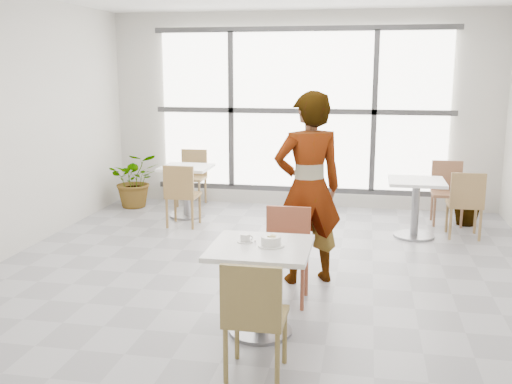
% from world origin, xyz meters
% --- Properties ---
extents(floor, '(7.00, 7.00, 0.00)m').
position_xyz_m(floor, '(0.00, 0.00, 0.00)').
color(floor, '#9E9EA5').
rests_on(floor, ground).
extents(wall_back, '(6.00, 0.00, 6.00)m').
position_xyz_m(wall_back, '(0.00, 3.50, 1.50)').
color(wall_back, silver).
rests_on(wall_back, ground).
extents(wall_front, '(6.00, 0.00, 6.00)m').
position_xyz_m(wall_front, '(0.00, -3.50, 1.50)').
color(wall_front, silver).
rests_on(wall_front, ground).
extents(window, '(4.60, 0.07, 2.52)m').
position_xyz_m(window, '(0.00, 3.44, 1.50)').
color(window, white).
rests_on(window, ground).
extents(main_table, '(0.80, 0.80, 0.75)m').
position_xyz_m(main_table, '(0.20, -1.18, 0.52)').
color(main_table, white).
rests_on(main_table, ground).
extents(chair_near, '(0.42, 0.42, 0.87)m').
position_xyz_m(chair_near, '(0.29, -1.92, 0.50)').
color(chair_near, olive).
rests_on(chair_near, ground).
extents(chair_far, '(0.42, 0.42, 0.87)m').
position_xyz_m(chair_far, '(0.31, -0.39, 0.50)').
color(chair_far, '#984D33').
rests_on(chair_far, ground).
extents(oatmeal_bowl, '(0.21, 0.21, 0.10)m').
position_xyz_m(oatmeal_bowl, '(0.29, -1.18, 0.79)').
color(oatmeal_bowl, silver).
rests_on(oatmeal_bowl, main_table).
extents(coffee_cup, '(0.16, 0.13, 0.07)m').
position_xyz_m(coffee_cup, '(0.06, -1.11, 0.78)').
color(coffee_cup, silver).
rests_on(coffee_cup, main_table).
extents(person, '(0.83, 0.71, 1.93)m').
position_xyz_m(person, '(0.45, 0.11, 0.97)').
color(person, black).
rests_on(person, ground).
extents(bg_table_left, '(0.70, 0.70, 0.75)m').
position_xyz_m(bg_table_left, '(-1.56, 2.47, 0.49)').
color(bg_table_left, white).
rests_on(bg_table_left, ground).
extents(bg_table_right, '(0.70, 0.70, 0.75)m').
position_xyz_m(bg_table_right, '(1.65, 1.98, 0.49)').
color(bg_table_right, white).
rests_on(bg_table_right, ground).
extents(bg_chair_left_near, '(0.42, 0.42, 0.87)m').
position_xyz_m(bg_chair_left_near, '(-1.45, 1.88, 0.50)').
color(bg_chair_left_near, '#9F7944').
rests_on(bg_chair_left_near, ground).
extents(bg_chair_left_far, '(0.42, 0.42, 0.87)m').
position_xyz_m(bg_chair_left_far, '(-1.71, 3.28, 0.50)').
color(bg_chair_left_far, '#A2804F').
rests_on(bg_chair_left_far, ground).
extents(bg_chair_right_near, '(0.42, 0.42, 0.87)m').
position_xyz_m(bg_chair_right_near, '(2.27, 2.02, 0.50)').
color(bg_chair_right_near, '#9B7849').
rests_on(bg_chair_right_near, ground).
extents(bg_chair_right_far, '(0.42, 0.42, 0.87)m').
position_xyz_m(bg_chair_right_far, '(2.14, 2.81, 0.50)').
color(bg_chair_right_far, '#8E5F43').
rests_on(bg_chair_right_far, ground).
extents(plant_left, '(0.97, 0.91, 0.86)m').
position_xyz_m(plant_left, '(-2.54, 2.92, 0.43)').
color(plant_left, '#507735').
rests_on(plant_left, ground).
extents(plant_right, '(0.48, 0.48, 0.66)m').
position_xyz_m(plant_right, '(2.41, 2.74, 0.33)').
color(plant_right, '#618E4B').
rests_on(plant_right, ground).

